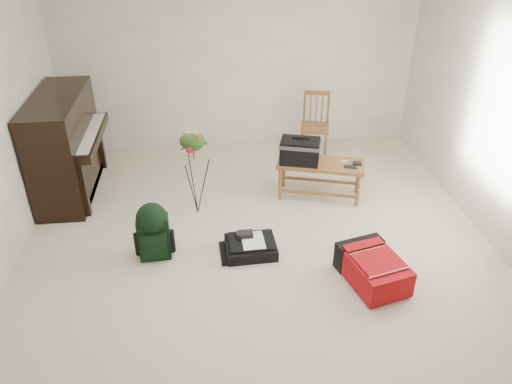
{
  "coord_description": "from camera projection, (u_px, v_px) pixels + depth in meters",
  "views": [
    {
      "loc": [
        -0.48,
        -4.08,
        3.25
      ],
      "look_at": [
        -0.0,
        0.35,
        0.58
      ],
      "focal_mm": 35.0,
      "sensor_mm": 36.0,
      "label": 1
    }
  ],
  "objects": [
    {
      "name": "black_duffel",
      "position": [
        251.0,
        246.0,
        5.22
      ],
      "size": [
        0.54,
        0.44,
        0.22
      ],
      "rotation": [
        0.0,
        0.0,
        0.04
      ],
      "color": "black",
      "rests_on": "floor"
    },
    {
      "name": "ceiling",
      "position": [
        261.0,
        5.0,
        3.91
      ],
      "size": [
        5.0,
        5.5,
        0.01
      ],
      "primitive_type": "cube",
      "color": "white",
      "rests_on": "wall_back"
    },
    {
      "name": "floor",
      "position": [
        260.0,
        256.0,
        5.2
      ],
      "size": [
        5.0,
        5.5,
        0.01
      ],
      "primitive_type": "cube",
      "color": "beige",
      "rests_on": "ground"
    },
    {
      "name": "bench",
      "position": [
        307.0,
        157.0,
        5.92
      ],
      "size": [
        1.11,
        0.69,
        0.8
      ],
      "rotation": [
        0.0,
        0.0,
        -0.28
      ],
      "color": "#945E30",
      "rests_on": "floor"
    },
    {
      "name": "green_backpack",
      "position": [
        153.0,
        229.0,
        5.03
      ],
      "size": [
        0.33,
        0.31,
        0.63
      ],
      "rotation": [
        0.0,
        0.0,
        0.05
      ],
      "color": "black",
      "rests_on": "floor"
    },
    {
      "name": "wall_back",
      "position": [
        238.0,
        62.0,
        6.9
      ],
      "size": [
        5.0,
        0.04,
        2.5
      ],
      "primitive_type": "cube",
      "color": "white",
      "rests_on": "floor"
    },
    {
      "name": "flower_stand",
      "position": [
        195.0,
        173.0,
        5.66
      ],
      "size": [
        0.37,
        0.37,
        1.07
      ],
      "rotation": [
        0.0,
        0.0,
        -0.11
      ],
      "color": "black",
      "rests_on": "floor"
    },
    {
      "name": "red_suitcase",
      "position": [
        371.0,
        265.0,
        4.83
      ],
      "size": [
        0.62,
        0.79,
        0.3
      ],
      "rotation": [
        0.0,
        0.0,
        0.25
      ],
      "color": "#B3071A",
      "rests_on": "floor"
    },
    {
      "name": "piano",
      "position": [
        66.0,
        148.0,
        6.05
      ],
      "size": [
        0.71,
        1.5,
        1.25
      ],
      "color": "black",
      "rests_on": "floor"
    },
    {
      "name": "dining_chair",
      "position": [
        315.0,
        125.0,
        7.05
      ],
      "size": [
        0.47,
        0.47,
        0.89
      ],
      "rotation": [
        0.0,
        0.0,
        -0.25
      ],
      "color": "#945E30",
      "rests_on": "floor"
    }
  ]
}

